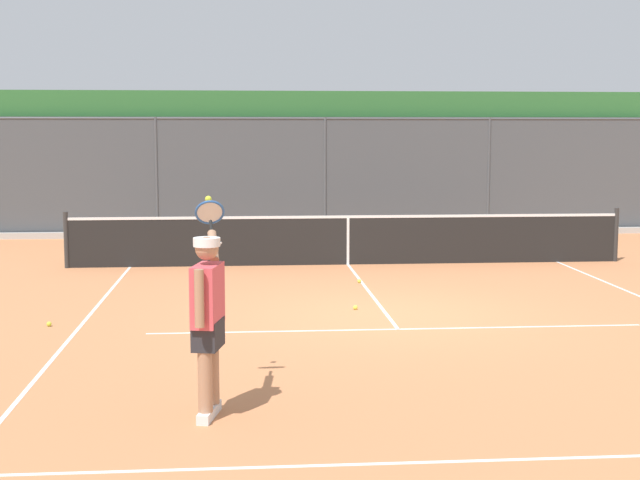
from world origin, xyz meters
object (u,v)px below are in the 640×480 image
(tennis_ball_near_net, at_px, (359,281))
(tennis_ball_mid_court, at_px, (49,324))
(tennis_player, at_px, (208,312))
(tennis_ball_near_baseline, at_px, (355,307))

(tennis_ball_near_net, distance_m, tennis_ball_mid_court, 5.53)
(tennis_player, xyz_separation_m, tennis_ball_mid_court, (2.28, -4.03, -0.93))
(tennis_ball_near_baseline, distance_m, tennis_ball_near_net, 2.35)
(tennis_player, bearing_deg, tennis_ball_mid_court, 41.22)
(tennis_ball_mid_court, bearing_deg, tennis_player, 119.47)
(tennis_ball_near_baseline, bearing_deg, tennis_player, 68.20)
(tennis_player, relative_size, tennis_ball_near_net, 29.44)
(tennis_ball_near_baseline, xyz_separation_m, tennis_ball_near_net, (-0.35, -2.32, 0.00))
(tennis_player, xyz_separation_m, tennis_ball_near_net, (-2.28, -7.15, -0.93))
(tennis_player, xyz_separation_m, tennis_ball_near_baseline, (-1.93, -4.83, -0.93))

